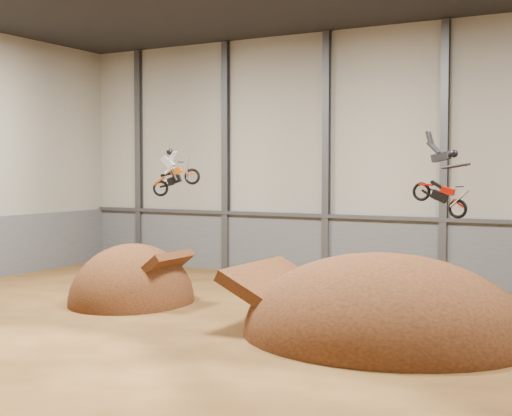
# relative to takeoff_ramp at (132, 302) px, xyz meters

# --- Properties ---
(floor) EXTENTS (40.00, 40.00, 0.00)m
(floor) POSITION_rel_takeoff_ramp_xyz_m (8.18, -3.39, 0.00)
(floor) COLOR #492D13
(floor) RESTS_ON ground
(back_wall) EXTENTS (40.00, 0.10, 14.00)m
(back_wall) POSITION_rel_takeoff_ramp_xyz_m (8.18, 11.61, 7.00)
(back_wall) COLOR #9D998B
(back_wall) RESTS_ON ground
(lower_band_back) EXTENTS (39.80, 0.18, 3.50)m
(lower_band_back) POSITION_rel_takeoff_ramp_xyz_m (8.18, 11.51, 1.75)
(lower_band_back) COLOR #5C5E64
(lower_band_back) RESTS_ON ground
(steel_rail) EXTENTS (39.80, 0.35, 0.20)m
(steel_rail) POSITION_rel_takeoff_ramp_xyz_m (8.18, 11.36, 3.55)
(steel_rail) COLOR #47494F
(steel_rail) RESTS_ON lower_band_back
(steel_column_0) EXTENTS (0.40, 0.36, 13.90)m
(steel_column_0) POSITION_rel_takeoff_ramp_xyz_m (-8.48, 11.41, 7.00)
(steel_column_0) COLOR #47494F
(steel_column_0) RESTS_ON ground
(steel_column_1) EXTENTS (0.40, 0.36, 13.90)m
(steel_column_1) POSITION_rel_takeoff_ramp_xyz_m (-1.82, 11.41, 7.00)
(steel_column_1) COLOR #47494F
(steel_column_1) RESTS_ON ground
(steel_column_2) EXTENTS (0.40, 0.36, 13.90)m
(steel_column_2) POSITION_rel_takeoff_ramp_xyz_m (4.85, 11.41, 7.00)
(steel_column_2) COLOR #47494F
(steel_column_2) RESTS_ON ground
(steel_column_3) EXTENTS (0.40, 0.36, 13.90)m
(steel_column_3) POSITION_rel_takeoff_ramp_xyz_m (11.52, 11.41, 7.00)
(steel_column_3) COLOR #47494F
(steel_column_3) RESTS_ON ground
(takeoff_ramp) EXTENTS (5.48, 6.32, 5.48)m
(takeoff_ramp) POSITION_rel_takeoff_ramp_xyz_m (0.00, 0.00, 0.00)
(takeoff_ramp) COLOR #381C0E
(takeoff_ramp) RESTS_ON ground
(landing_ramp) EXTENTS (10.70, 9.47, 6.18)m
(landing_ramp) POSITION_rel_takeoff_ramp_xyz_m (12.43, -0.93, 0.00)
(landing_ramp) COLOR #381C0E
(landing_ramp) RESTS_ON ground
(fmx_rider_a) EXTENTS (2.96, 1.68, 2.70)m
(fmx_rider_a) POSITION_rel_takeoff_ramp_xyz_m (2.57, 0.14, 6.29)
(fmx_rider_a) COLOR #DE4E00
(fmx_rider_b) EXTENTS (3.70, 1.29, 3.40)m
(fmx_rider_b) POSITION_rel_takeoff_ramp_xyz_m (14.15, -0.34, 5.98)
(fmx_rider_b) COLOR #BB0D00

